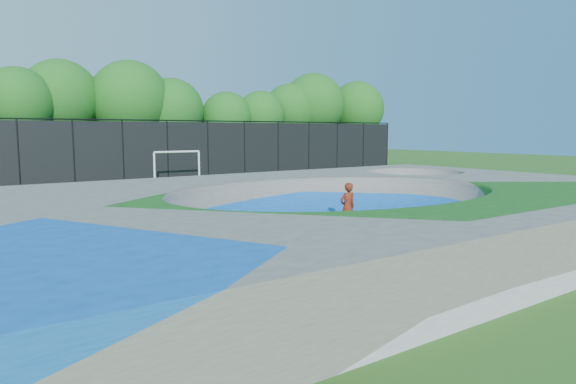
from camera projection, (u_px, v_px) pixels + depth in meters
name	position (u px, v px, depth m)	size (l,w,h in m)	color
ground	(337.00, 237.00, 16.04)	(120.00, 120.00, 0.00)	#295517
skate_deck	(337.00, 213.00, 15.95)	(22.00, 14.00, 1.50)	gray
skater	(348.00, 207.00, 16.79)	(0.59, 0.39, 1.61)	red
skateboard	(347.00, 231.00, 16.88)	(0.78, 0.22, 0.05)	black
soccer_goal	(177.00, 161.00, 32.30)	(3.11, 0.12, 2.06)	white
fence	(123.00, 150.00, 32.84)	(48.09, 0.09, 4.04)	black
treeline	(141.00, 105.00, 38.38)	(51.93, 7.36, 8.66)	#4C3126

